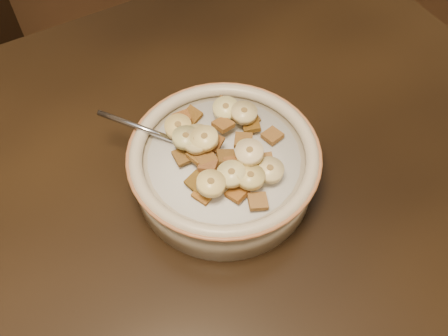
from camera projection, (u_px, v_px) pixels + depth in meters
name	position (u px, v px, depth m)	size (l,w,h in m)	color
table	(51.00, 330.00, 0.53)	(1.40, 0.90, 0.04)	black
cereal_bowl	(224.00, 170.00, 0.59)	(0.21, 0.21, 0.05)	#BDA995
milk	(224.00, 157.00, 0.57)	(0.18, 0.18, 0.00)	silver
spoon	(196.00, 148.00, 0.58)	(0.04, 0.05, 0.01)	#A6ADC2
cereal_square_0	(258.00, 201.00, 0.53)	(0.02, 0.02, 0.01)	olive
cereal_square_1	(183.00, 156.00, 0.56)	(0.02, 0.02, 0.01)	brown
cereal_square_2	(251.00, 125.00, 0.59)	(0.02, 0.02, 0.01)	brown
cereal_square_3	(204.00, 194.00, 0.54)	(0.02, 0.02, 0.01)	#9C681E
cereal_square_4	(189.00, 135.00, 0.58)	(0.02, 0.02, 0.01)	brown
cereal_square_5	(237.00, 193.00, 0.54)	(0.02, 0.02, 0.01)	#934D1D
cereal_square_6	(182.00, 118.00, 0.60)	(0.02, 0.02, 0.01)	#9A5720
cereal_square_7	(209.00, 164.00, 0.55)	(0.02, 0.02, 0.01)	brown
cereal_square_8	(272.00, 136.00, 0.58)	(0.02, 0.02, 0.01)	brown
cereal_square_9	(225.00, 105.00, 0.61)	(0.02, 0.02, 0.01)	brown
cereal_square_10	(226.00, 157.00, 0.55)	(0.02, 0.02, 0.01)	brown
cereal_square_11	(233.00, 165.00, 0.54)	(0.02, 0.02, 0.01)	brown
cereal_square_12	(264.00, 162.00, 0.55)	(0.02, 0.02, 0.01)	brown
cereal_square_13	(243.00, 140.00, 0.56)	(0.02, 0.02, 0.01)	brown
cereal_square_14	(213.00, 142.00, 0.56)	(0.02, 0.02, 0.01)	brown
cereal_square_15	(192.00, 116.00, 0.60)	(0.02, 0.02, 0.01)	brown
cereal_square_16	(207.00, 159.00, 0.55)	(0.02, 0.02, 0.01)	brown
cereal_square_17	(199.00, 155.00, 0.55)	(0.02, 0.02, 0.01)	olive
cereal_square_18	(223.00, 124.00, 0.58)	(0.02, 0.02, 0.01)	olive
cereal_square_19	(197.00, 182.00, 0.54)	(0.02, 0.02, 0.01)	brown
cereal_square_20	(250.00, 118.00, 0.60)	(0.02, 0.02, 0.01)	brown
banana_slice_0	(226.00, 109.00, 0.59)	(0.03, 0.03, 0.01)	#FFEC95
banana_slice_1	(204.00, 139.00, 0.55)	(0.03, 0.03, 0.01)	#F6D181
banana_slice_2	(249.00, 152.00, 0.54)	(0.03, 0.03, 0.01)	#FFE5AC
banana_slice_3	(249.00, 152.00, 0.54)	(0.03, 0.03, 0.01)	#DBC96D
banana_slice_4	(244.00, 113.00, 0.58)	(0.03, 0.03, 0.01)	beige
banana_slice_5	(211.00, 184.00, 0.52)	(0.03, 0.03, 0.01)	#FCD37B
banana_slice_6	(231.00, 174.00, 0.53)	(0.03, 0.03, 0.01)	#ECDF8B
banana_slice_7	(197.00, 141.00, 0.55)	(0.03, 0.03, 0.01)	beige
banana_slice_8	(178.00, 127.00, 0.57)	(0.03, 0.03, 0.01)	#FFD57E
banana_slice_9	(270.00, 170.00, 0.54)	(0.03, 0.03, 0.01)	beige
banana_slice_10	(250.00, 177.00, 0.53)	(0.03, 0.03, 0.01)	#C9C179
banana_slice_11	(186.00, 138.00, 0.55)	(0.03, 0.03, 0.01)	beige
banana_slice_12	(198.00, 136.00, 0.56)	(0.03, 0.03, 0.01)	#EFD07B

